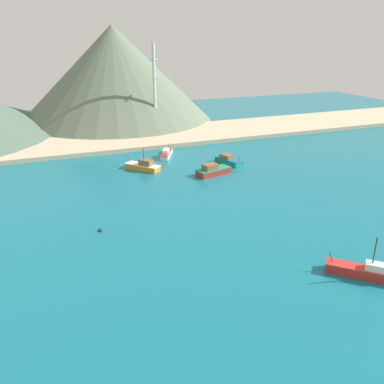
% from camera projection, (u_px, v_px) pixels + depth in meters
% --- Properties ---
extents(ground, '(260.00, 280.00, 0.50)m').
position_uv_depth(ground, '(277.00, 238.00, 65.11)').
color(ground, '#146B7F').
extents(fishing_boat_1, '(8.93, 5.17, 2.71)m').
position_uv_depth(fishing_boat_1, '(213.00, 170.00, 93.29)').
color(fishing_boat_1, red).
rests_on(fishing_boat_1, ground).
extents(fishing_boat_4, '(7.80, 8.58, 5.46)m').
position_uv_depth(fishing_boat_4, '(143.00, 166.00, 96.76)').
color(fishing_boat_4, orange).
rests_on(fishing_boat_4, ground).
extents(fishing_boat_5, '(8.73, 8.65, 6.11)m').
position_uv_depth(fishing_boat_5, '(366.00, 272.00, 53.75)').
color(fishing_boat_5, red).
rests_on(fishing_boat_5, ground).
extents(fishing_boat_6, '(5.22, 8.03, 2.76)m').
position_uv_depth(fishing_boat_6, '(229.00, 160.00, 101.24)').
color(fishing_boat_6, '#198466').
rests_on(fishing_boat_6, ground).
extents(fishing_boat_7, '(5.99, 9.10, 2.60)m').
position_uv_depth(fishing_boat_7, '(167.00, 153.00, 107.42)').
color(fishing_boat_7, silver).
rests_on(fishing_boat_7, ground).
extents(buoy_0, '(0.71, 0.71, 0.71)m').
position_uv_depth(buoy_0, '(100.00, 230.00, 66.66)').
color(buoy_0, '#232328').
rests_on(buoy_0, ground).
extents(beach_strip, '(247.00, 25.72, 1.20)m').
position_uv_depth(beach_strip, '(153.00, 137.00, 125.76)').
color(beach_strip, '#C6B793').
rests_on(beach_strip, ground).
extents(hill_central, '(71.10, 71.10, 33.88)m').
position_uv_depth(hill_central, '(114.00, 74.00, 145.89)').
color(hill_central, '#60705B').
rests_on(hill_central, ground).
extents(radio_tower, '(2.81, 2.25, 28.15)m').
position_uv_depth(radio_tower, '(154.00, 89.00, 127.71)').
color(radio_tower, silver).
rests_on(radio_tower, ground).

